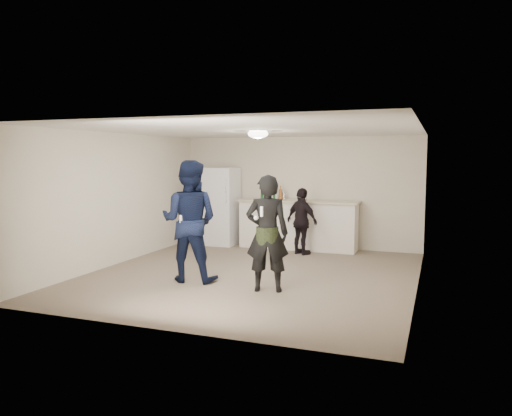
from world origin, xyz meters
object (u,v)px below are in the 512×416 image
(counter, at_px, (298,226))
(shaker, at_px, (284,196))
(man, at_px, (189,221))
(fridge, at_px, (221,206))
(woman, at_px, (267,233))
(spectator, at_px, (302,221))

(counter, xyz_separation_m, shaker, (-0.34, 0.06, 0.65))
(counter, distance_m, man, 3.57)
(fridge, bearing_deg, man, -74.41)
(woman, bearing_deg, spectator, -100.54)
(counter, relative_size, man, 1.30)
(woman, bearing_deg, fridge, -71.83)
(man, height_order, woman, man)
(shaker, bearing_deg, spectator, -47.85)
(fridge, height_order, woman, fridge)
(fridge, relative_size, woman, 1.01)
(fridge, relative_size, man, 0.90)
(shaker, relative_size, woman, 0.10)
(shaker, bearing_deg, counter, -10.62)
(counter, relative_size, woman, 1.46)
(woman, bearing_deg, counter, -97.38)
(fridge, xyz_separation_m, spectator, (2.09, -0.52, -0.20))
(fridge, bearing_deg, spectator, -14.11)
(fridge, relative_size, shaker, 10.59)
(woman, xyz_separation_m, spectator, (-0.26, 3.00, -0.19))
(fridge, xyz_separation_m, shaker, (1.49, 0.13, 0.28))
(fridge, height_order, shaker, fridge)
(fridge, distance_m, woman, 4.23)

